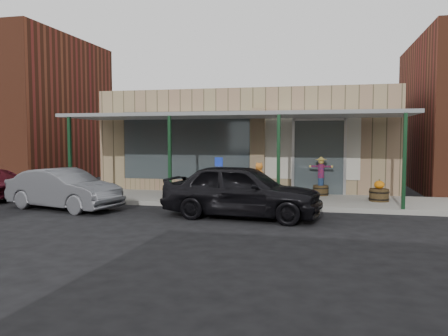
% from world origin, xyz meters
% --- Properties ---
extents(ground, '(120.00, 120.00, 0.00)m').
position_xyz_m(ground, '(0.00, 0.00, 0.00)').
color(ground, black).
rests_on(ground, ground).
extents(sidewalk, '(40.00, 3.20, 0.15)m').
position_xyz_m(sidewalk, '(0.00, 3.60, 0.07)').
color(sidewalk, gray).
rests_on(sidewalk, ground).
extents(storefront, '(12.00, 6.25, 4.20)m').
position_xyz_m(storefront, '(-0.00, 8.16, 2.09)').
color(storefront, '#8C7A56').
rests_on(storefront, ground).
extents(awning, '(12.00, 3.00, 3.04)m').
position_xyz_m(awning, '(0.00, 3.56, 3.01)').
color(awning, slate).
rests_on(awning, ground).
extents(block_buildings_near, '(61.00, 8.00, 8.00)m').
position_xyz_m(block_buildings_near, '(2.01, 9.20, 3.77)').
color(block_buildings_near, brown).
rests_on(block_buildings_near, ground).
extents(barrel_scarecrow, '(0.86, 0.67, 1.43)m').
position_xyz_m(barrel_scarecrow, '(3.09, 4.80, 0.63)').
color(barrel_scarecrow, '#47351C').
rests_on(barrel_scarecrow, sidewalk).
extents(barrel_pumpkin, '(0.74, 0.74, 0.74)m').
position_xyz_m(barrel_pumpkin, '(5.00, 3.69, 0.41)').
color(barrel_pumpkin, '#47351C').
rests_on(barrel_pumpkin, sidewalk).
extents(handicap_sign, '(0.29, 0.11, 1.46)m').
position_xyz_m(handicap_sign, '(-0.26, 2.68, 1.09)').
color(handicap_sign, gray).
rests_on(handicap_sign, sidewalk).
extents(parked_sedan, '(4.66, 2.23, 1.54)m').
position_xyz_m(parked_sedan, '(0.93, 0.58, 0.77)').
color(parked_sedan, black).
rests_on(parked_sedan, ground).
extents(car_grey, '(4.11, 2.27, 1.28)m').
position_xyz_m(car_grey, '(-4.85, 0.73, 0.64)').
color(car_grey, '#58595F').
rests_on(car_grey, ground).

